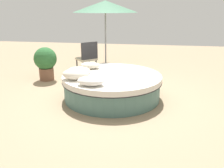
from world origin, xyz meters
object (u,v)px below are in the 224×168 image
object	(u,v)px
throw_pillow_0	(90,65)
throw_pillow_2	(76,74)
throw_pillow_3	(91,81)
patio_chair	(88,56)
planter	(46,61)
patio_umbrella	(105,7)
round_bed	(112,86)
throw_pillow_1	(79,70)

from	to	relation	value
throw_pillow_0	throw_pillow_2	world-z (taller)	throw_pillow_2
throw_pillow_3	patio_chair	size ratio (longest dim) A/B	0.54
throw_pillow_0	throw_pillow_3	world-z (taller)	throw_pillow_3
throw_pillow_3	planter	size ratio (longest dim) A/B	0.57
throw_pillow_0	planter	world-z (taller)	planter
patio_chair	planter	bearing A→B (deg)	175.07
patio_chair	throw_pillow_2	bearing A→B (deg)	-124.47
patio_umbrella	planter	world-z (taller)	patio_umbrella
round_bed	patio_umbrella	xyz separation A→B (m)	(0.68, -2.84, 1.68)
throw_pillow_1	throw_pillow_2	size ratio (longest dim) A/B	0.91
throw_pillow_1	patio_umbrella	xyz separation A→B (m)	(-0.08, -2.82, 1.35)
throw_pillow_1	throw_pillow_2	world-z (taller)	throw_pillow_2
round_bed	throw_pillow_0	bearing A→B (deg)	-37.60
throw_pillow_0	round_bed	bearing A→B (deg)	142.40
round_bed	throw_pillow_3	world-z (taller)	throw_pillow_3
patio_umbrella	throw_pillow_2	bearing A→B (deg)	89.99
throw_pillow_2	patio_umbrella	xyz separation A→B (m)	(-0.00, -3.31, 1.31)
round_bed	throw_pillow_0	xyz separation A→B (m)	(0.62, -0.47, 0.34)
planter	throw_pillow_3	bearing A→B (deg)	133.56
round_bed	throw_pillow_3	size ratio (longest dim) A/B	4.16
planter	patio_chair	bearing A→B (deg)	-141.61
throw_pillow_0	patio_umbrella	xyz separation A→B (m)	(0.06, -2.37, 1.34)
throw_pillow_3	patio_umbrella	distance (m)	3.89
throw_pillow_3	round_bed	bearing A→B (deg)	-109.73
round_bed	throw_pillow_3	distance (m)	0.90
round_bed	throw_pillow_1	world-z (taller)	throw_pillow_1
patio_umbrella	patio_chair	bearing A→B (deg)	70.30
patio_umbrella	planter	distance (m)	2.66
throw_pillow_0	planter	xyz separation A→B (m)	(1.41, -0.58, -0.09)
throw_pillow_0	throw_pillow_3	xyz separation A→B (m)	(-0.34, 1.26, 0.01)
throw_pillow_3	throw_pillow_0	bearing A→B (deg)	-75.09
throw_pillow_3	planter	world-z (taller)	planter
patio_chair	planter	xyz separation A→B (m)	(0.99, 0.79, -0.03)
throw_pillow_1	planter	bearing A→B (deg)	-39.11
throw_pillow_0	throw_pillow_1	size ratio (longest dim) A/B	0.94
throw_pillow_2	throw_pillow_3	world-z (taller)	throw_pillow_2
throw_pillow_2	throw_pillow_3	bearing A→B (deg)	141.17
throw_pillow_0	planter	distance (m)	1.53
throw_pillow_0	planter	size ratio (longest dim) A/B	0.52
throw_pillow_0	patio_chair	bearing A→B (deg)	-72.85
planter	throw_pillow_1	bearing A→B (deg)	140.89
throw_pillow_1	planter	xyz separation A→B (m)	(1.27, -1.03, -0.08)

